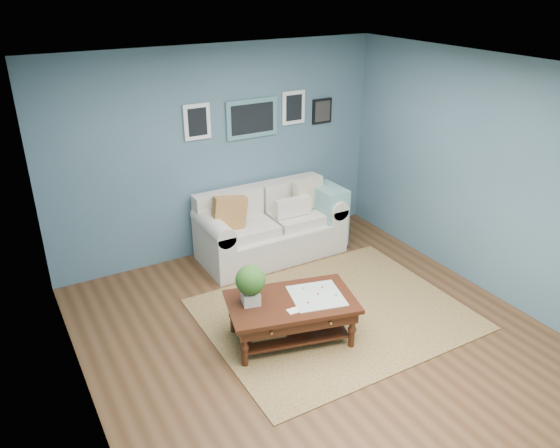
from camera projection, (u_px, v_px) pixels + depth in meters
room_shell at (328, 221)px, 5.06m from camera, size 5.00×5.02×2.70m
area_rug at (334, 314)px, 6.05m from camera, size 2.77×2.22×0.01m
loveseat at (275, 225)px, 7.25m from camera, size 1.93×0.88×0.99m
coffee_table at (285, 307)px, 5.48m from camera, size 1.41×1.03×0.89m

